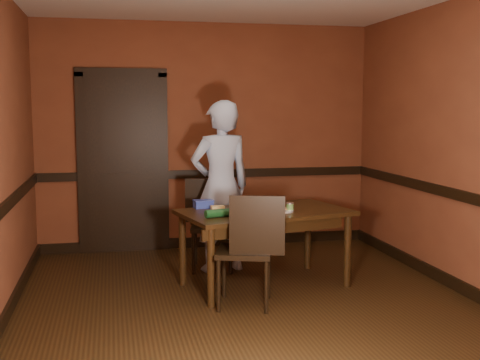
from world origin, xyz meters
name	(u,v)px	position (x,y,z in m)	size (l,w,h in m)	color
floor	(248,304)	(0.00, 0.00, 0.00)	(4.00, 4.50, 0.01)	black
wall_back	(207,137)	(0.00, 2.25, 1.35)	(4.00, 0.02, 2.70)	brown
wall_front	(354,183)	(0.00, -2.25, 1.35)	(4.00, 0.02, 2.70)	brown
wall_right	(462,146)	(2.00, 0.00, 1.35)	(0.02, 4.50, 2.70)	brown
dado_back	(207,174)	(0.00, 2.23, 0.90)	(4.00, 0.03, 0.10)	black
dado_left	(2,211)	(-1.99, 0.00, 0.90)	(0.03, 4.50, 0.10)	black
dado_right	(459,195)	(1.99, 0.00, 0.90)	(0.03, 4.50, 0.10)	black
baseboard_back	(208,242)	(0.00, 2.23, 0.06)	(4.00, 0.03, 0.12)	black
baseboard_left	(7,314)	(-1.99, 0.00, 0.06)	(0.03, 4.50, 0.12)	black
baseboard_right	(455,284)	(1.99, 0.00, 0.06)	(0.03, 4.50, 0.12)	black
door	(123,160)	(-1.00, 2.22, 1.09)	(1.05, 0.07, 2.20)	black
dining_table	(265,248)	(0.28, 0.51, 0.37)	(1.56, 0.88, 0.73)	black
chair_far	(212,225)	(-0.11, 1.20, 0.47)	(0.44, 0.44, 0.94)	black
chair_near	(244,249)	(-0.04, 0.00, 0.49)	(0.46, 0.46, 0.98)	black
person	(221,186)	(-0.03, 1.15, 0.89)	(0.65, 0.43, 1.78)	#A6BCDC
sandwich_plate	(278,209)	(0.39, 0.44, 0.75)	(0.29, 0.29, 0.07)	silver
sauce_jar	(290,207)	(0.49, 0.40, 0.78)	(0.07, 0.07, 0.09)	#659B4A
cheese_saucer	(218,209)	(-0.17, 0.56, 0.75)	(0.16, 0.16, 0.05)	silver
food_tub	(203,204)	(-0.27, 0.77, 0.77)	(0.20, 0.15, 0.08)	#3348B5
wrapped_veg	(219,213)	(-0.21, 0.26, 0.77)	(0.07, 0.07, 0.26)	#14411B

